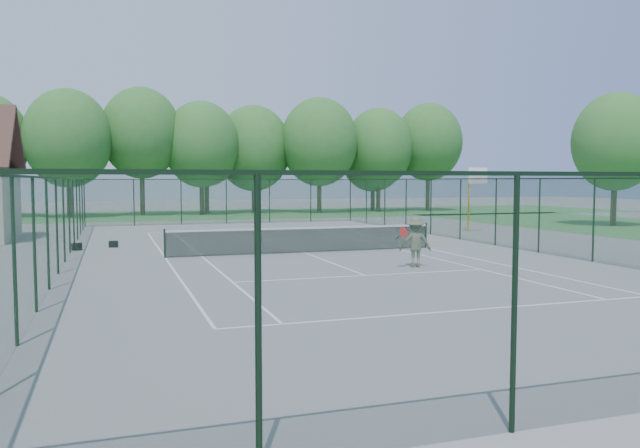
{
  "coord_description": "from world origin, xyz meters",
  "views": [
    {
      "loc": [
        -7.35,
        -23.99,
        2.92
      ],
      "look_at": [
        0.0,
        -2.0,
        1.3
      ],
      "focal_mm": 35.0,
      "sensor_mm": 36.0,
      "label": 1
    }
  ],
  "objects_px": {
    "tennis_net": "(304,239)",
    "basketball_goal": "(474,187)",
    "tennis_player": "(415,242)",
    "sports_bag_a": "(77,247)"
  },
  "relations": [
    {
      "from": "tennis_net",
      "to": "basketball_goal",
      "type": "xyz_separation_m",
      "value": [
        12.23,
        6.94,
        1.99
      ]
    },
    {
      "from": "tennis_player",
      "to": "basketball_goal",
      "type": "bearing_deg",
      "value": 50.75
    },
    {
      "from": "tennis_net",
      "to": "sports_bag_a",
      "type": "distance_m",
      "value": 9.62
    },
    {
      "from": "basketball_goal",
      "to": "tennis_player",
      "type": "xyz_separation_m",
      "value": [
        -9.89,
        -12.11,
        -1.73
      ]
    },
    {
      "from": "tennis_net",
      "to": "tennis_player",
      "type": "distance_m",
      "value": 5.68
    },
    {
      "from": "basketball_goal",
      "to": "sports_bag_a",
      "type": "xyz_separation_m",
      "value": [
        -21.02,
        -3.06,
        -2.42
      ]
    },
    {
      "from": "basketball_goal",
      "to": "tennis_player",
      "type": "relative_size",
      "value": 1.95
    },
    {
      "from": "tennis_net",
      "to": "tennis_player",
      "type": "height_order",
      "value": "tennis_player"
    },
    {
      "from": "basketball_goal",
      "to": "tennis_net",
      "type": "bearing_deg",
      "value": -150.42
    },
    {
      "from": "tennis_net",
      "to": "sports_bag_a",
      "type": "bearing_deg",
      "value": 156.15
    }
  ]
}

